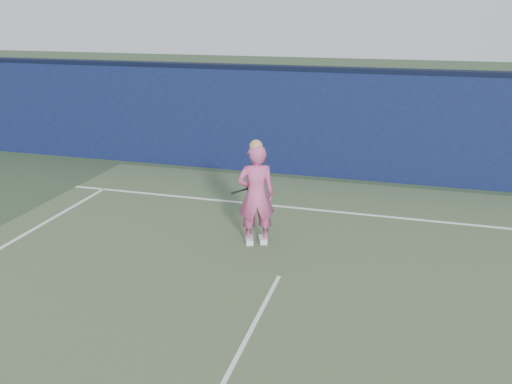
% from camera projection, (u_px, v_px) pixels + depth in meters
% --- Properties ---
extents(ground, '(80.00, 80.00, 0.00)m').
position_uv_depth(ground, '(262.00, 310.00, 7.33)').
color(ground, '#304329').
rests_on(ground, ground).
extents(backstop_wall, '(24.00, 0.40, 2.50)m').
position_uv_depth(backstop_wall, '(334.00, 125.00, 12.85)').
color(backstop_wall, '#0D0F3D').
rests_on(backstop_wall, ground).
extents(wall_cap, '(24.00, 0.42, 0.10)m').
position_uv_depth(wall_cap, '(337.00, 69.00, 12.43)').
color(wall_cap, black).
rests_on(wall_cap, backstop_wall).
extents(player, '(0.75, 0.63, 1.84)m').
position_uv_depth(player, '(256.00, 195.00, 9.17)').
color(player, '#CA4E88').
rests_on(player, ground).
extents(racket, '(0.57, 0.27, 0.32)m').
position_uv_depth(racket, '(254.00, 187.00, 9.58)').
color(racket, black).
rests_on(racket, ground).
extents(court_lines, '(11.00, 12.04, 0.01)m').
position_uv_depth(court_lines, '(255.00, 322.00, 7.03)').
color(court_lines, white).
rests_on(court_lines, court_surface).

